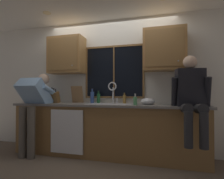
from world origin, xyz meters
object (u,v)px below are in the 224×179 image
Objects in this scene: person_standing at (34,103)px; mixing_bowl at (148,101)px; bottle_amber_small at (124,99)px; person_sitting_on_counter at (191,94)px; bottle_tall_clear at (98,98)px; knife_block at (56,97)px; bottle_green_glass at (92,97)px; cutting_board at (77,94)px; soap_dispenser at (135,101)px.

mixing_bowl is at bearing 8.37° from person_standing.
mixing_bowl is 1.12× the size of bottle_amber_small.
person_sitting_on_counter is 5.23× the size of bottle_tall_clear.
bottle_amber_small is (1.33, 0.18, -0.02)m from knife_block.
bottle_tall_clear is at bearing 9.73° from bottle_green_glass.
cutting_board reaches higher than mixing_bowl.
person_sitting_on_counter reaches higher than soap_dispenser.
knife_block is at bearing 172.89° from person_sitting_on_counter.
person_standing reaches higher than soap_dispenser.
bottle_tall_clear is (-0.94, 0.17, 0.05)m from mixing_bowl.
person_standing reaches higher than mixing_bowl.
knife_block is at bearing 172.54° from soap_dispenser.
person_sitting_on_counter is at bearing -13.40° from cutting_board.
person_standing is 0.80m from cutting_board.
mixing_bowl is 0.83× the size of bottle_green_glass.
person_standing is 1.19× the size of person_sitting_on_counter.
bottle_green_glass reaches higher than mixing_bowl.
mixing_bowl is 1.23× the size of soap_dispenser.
soap_dispenser is 0.67× the size of bottle_green_glass.
bottle_amber_small is at bearing 4.29° from bottle_green_glass.
cutting_board reaches higher than soap_dispenser.
person_standing reaches higher than cutting_board.
mixing_bowl is (1.77, -0.02, -0.06)m from knife_block.
person_sitting_on_counter is 1.64m from bottle_tall_clear.
soap_dispenser is at bearing 3.34° from person_standing.
person_standing is 2.66m from person_sitting_on_counter.
bottle_tall_clear is (0.83, 0.15, -0.01)m from knife_block.
person_standing is at bearing -127.40° from knife_block.
knife_block is at bearing -169.71° from bottle_tall_clear.
bottle_tall_clear is (1.07, 0.47, 0.08)m from person_standing.
knife_block is at bearing -169.61° from bottle_green_glass.
soap_dispenser reaches higher than mixing_bowl.
knife_block is 1.14× the size of bottle_green_glass.
bottle_tall_clear reaches higher than bottle_amber_small.
person_sitting_on_counter is 1.18m from bottle_amber_small.
soap_dispenser is 0.91× the size of bottle_amber_small.
person_standing reaches higher than bottle_amber_small.
knife_block is at bearing -153.73° from cutting_board.
knife_block is at bearing -172.43° from bottle_amber_small.
knife_block is 1.77m from mixing_bowl.
person_standing is 1.17m from bottle_tall_clear.
bottle_green_glass is 0.12m from bottle_tall_clear.
cutting_board is at bearing 175.92° from bottle_tall_clear.
knife_block reaches higher than bottle_tall_clear.
person_standing is 7.87× the size of soap_dispenser.
soap_dispenser is (-0.19, -0.19, 0.02)m from mixing_bowl.
cutting_board is 1.40× the size of bottle_tall_clear.
knife_block is 1.35m from bottle_amber_small.
person_sitting_on_counter reaches higher than knife_block.
bottle_green_glass is (-1.06, 0.15, 0.06)m from mixing_bowl.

